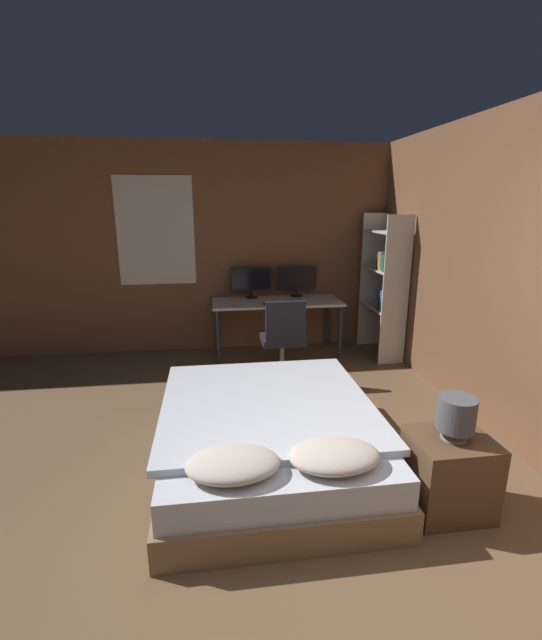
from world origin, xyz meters
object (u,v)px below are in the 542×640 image
at_px(bedside_lamp, 456,414).
at_px(desk, 277,307).
at_px(office_chair, 283,345).
at_px(nightstand, 449,474).
at_px(monitor_left, 251,280).
at_px(bed, 269,436).
at_px(monitor_right, 297,279).
at_px(bookshelf, 386,281).
at_px(keyboard, 280,304).
at_px(computer_mouse, 302,303).

xyz_separation_m(bedside_lamp, desk, (-0.64, 3.10, -0.03)).
distance_m(desk, office_chair, 0.83).
distance_m(nightstand, monitor_left, 3.54).
bearing_deg(office_chair, bed, -103.06).
distance_m(bedside_lamp, monitor_left, 3.48).
relative_size(monitor_right, bookshelf, 0.30).
bearing_deg(bedside_lamp, keyboard, 102.63).
height_order(nightstand, desk, desk).
xyz_separation_m(desk, office_chair, (-0.05, -0.78, -0.26)).
bearing_deg(computer_mouse, bed, -107.97).
xyz_separation_m(bed, office_chair, (0.39, 1.66, 0.15)).
relative_size(bed, computer_mouse, 27.49).
bearing_deg(computer_mouse, desk, 141.54).
height_order(nightstand, keyboard, keyboard).
relative_size(bed, bedside_lamp, 6.99).
height_order(office_chair, bookshelf, bookshelf).
relative_size(bedside_lamp, monitor_left, 0.51).
bearing_deg(office_chair, nightstand, -73.37).
bearing_deg(keyboard, bed, -101.07).
distance_m(desk, computer_mouse, 0.38).
height_order(bed, keyboard, keyboard).
xyz_separation_m(desk, bookshelf, (1.36, -0.24, 0.35)).
xyz_separation_m(bed, monitor_right, (0.74, 2.68, 0.72)).
distance_m(desk, bookshelf, 1.42).
height_order(nightstand, monitor_left, monitor_left).
distance_m(monitor_right, keyboard, 0.59).
bearing_deg(monitor_left, bookshelf, -15.85).
relative_size(bed, monitor_right, 3.57).
height_order(bed, bookshelf, bookshelf).
bearing_deg(nightstand, office_chair, 106.63).
bearing_deg(bed, bookshelf, 50.92).
distance_m(bed, monitor_left, 2.77).
xyz_separation_m(nightstand, computer_mouse, (-0.36, 2.88, 0.48)).
height_order(monitor_left, bookshelf, bookshelf).
xyz_separation_m(bed, computer_mouse, (0.72, 2.22, 0.50)).
height_order(bed, office_chair, office_chair).
distance_m(bed, office_chair, 1.71).
bearing_deg(monitor_right, keyboard, -123.59).
relative_size(nightstand, bookshelf, 0.28).
relative_size(nightstand, monitor_right, 0.96).
relative_size(computer_mouse, bookshelf, 0.04).
bearing_deg(monitor_left, office_chair, -75.88).
height_order(bedside_lamp, keyboard, bedside_lamp).
bearing_deg(bed, computer_mouse, 72.03).
relative_size(desk, monitor_right, 3.06).
distance_m(desk, monitor_right, 0.49).
bearing_deg(bookshelf, bedside_lamp, -103.98).
bearing_deg(monitor_right, monitor_left, 180.00).
bearing_deg(keyboard, desk, 90.00).
xyz_separation_m(bed, nightstand, (1.08, -0.66, 0.02)).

